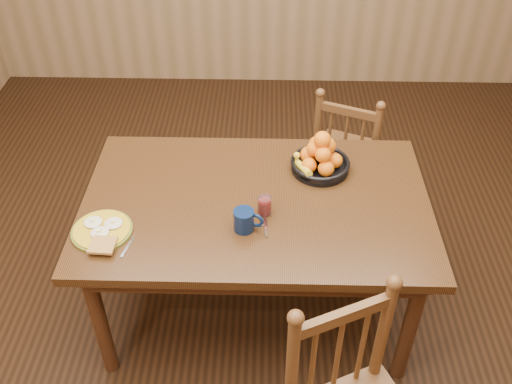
{
  "coord_description": "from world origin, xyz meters",
  "views": [
    {
      "loc": [
        0.05,
        -1.99,
        2.46
      ],
      "look_at": [
        0.0,
        0.0,
        0.8
      ],
      "focal_mm": 40.0,
      "sensor_mm": 36.0,
      "label": 1
    }
  ],
  "objects_px": {
    "breakfast_plate": "(102,231)",
    "coffee_mug": "(245,220)",
    "dining_table": "(256,214)",
    "fruit_bowl": "(320,158)",
    "chair_far": "(348,155)"
  },
  "relations": [
    {
      "from": "chair_far",
      "to": "fruit_bowl",
      "type": "relative_size",
      "value": 3.1
    },
    {
      "from": "dining_table",
      "to": "coffee_mug",
      "type": "height_order",
      "value": "coffee_mug"
    },
    {
      "from": "coffee_mug",
      "to": "fruit_bowl",
      "type": "bearing_deg",
      "value": 51.24
    },
    {
      "from": "chair_far",
      "to": "coffee_mug",
      "type": "height_order",
      "value": "chair_far"
    },
    {
      "from": "dining_table",
      "to": "coffee_mug",
      "type": "distance_m",
      "value": 0.24
    },
    {
      "from": "breakfast_plate",
      "to": "coffee_mug",
      "type": "relative_size",
      "value": 2.17
    },
    {
      "from": "dining_table",
      "to": "breakfast_plate",
      "type": "xyz_separation_m",
      "value": [
        -0.66,
        -0.23,
        0.1
      ]
    },
    {
      "from": "breakfast_plate",
      "to": "coffee_mug",
      "type": "distance_m",
      "value": 0.62
    },
    {
      "from": "breakfast_plate",
      "to": "fruit_bowl",
      "type": "bearing_deg",
      "value": 26.13
    },
    {
      "from": "dining_table",
      "to": "fruit_bowl",
      "type": "height_order",
      "value": "fruit_bowl"
    },
    {
      "from": "breakfast_plate",
      "to": "coffee_mug",
      "type": "height_order",
      "value": "coffee_mug"
    },
    {
      "from": "chair_far",
      "to": "breakfast_plate",
      "type": "distance_m",
      "value": 1.6
    },
    {
      "from": "chair_far",
      "to": "coffee_mug",
      "type": "relative_size",
      "value": 6.72
    },
    {
      "from": "dining_table",
      "to": "chair_far",
      "type": "height_order",
      "value": "chair_far"
    },
    {
      "from": "dining_table",
      "to": "chair_far",
      "type": "xyz_separation_m",
      "value": [
        0.54,
        0.79,
        -0.23
      ]
    }
  ]
}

